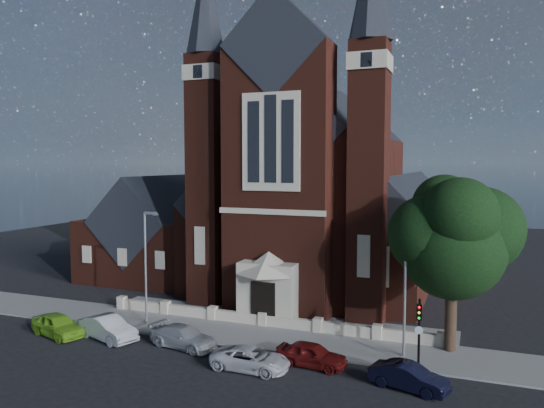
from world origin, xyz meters
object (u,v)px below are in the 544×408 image
Objects in this scene: traffic_signal at (419,325)px; car_navy at (409,377)px; parish_hall at (160,237)px; car_dark_red at (312,355)px; car_silver_b at (184,337)px; car_silver_a at (108,328)px; car_lime_van at (58,325)px; street_lamp_left at (147,261)px; car_white_suv at (251,359)px; street_lamp_right at (407,281)px; church at (327,197)px; street_tree at (454,240)px.

car_navy is (-0.17, -2.83, -1.92)m from traffic_signal.
parish_hall reaches higher than car_dark_red.
traffic_signal is 0.87× the size of car_silver_b.
car_lime_van is at bearing 118.32° from car_silver_a.
car_navy is (18.74, -4.41, -3.94)m from street_lamp_left.
car_dark_red is (3.01, 1.71, 0.07)m from car_white_suv.
parish_hall is 16.18m from street_lamp_left.
car_white_suv is at bearing 108.90° from car_navy.
car_silver_a is at bearing 106.28° from car_silver_b.
street_lamp_right reaches higher than car_navy.
traffic_signal is 14.27m from car_silver_b.
church is at bearing 2.67° from car_silver_b.
car_lime_van is at bearing 104.98° from car_navy.
street_lamp_right is (26.09, -14.00, 0.59)m from parish_hall.
church is at bearing 18.27° from car_dark_red.
parish_hall is at bearing 120.02° from street_lamp_left.
car_silver_b reaches higher than car_navy.
car_lime_van is (-11.97, -23.31, -7.43)m from church.
car_dark_red reaches higher than car_silver_b.
car_silver_b is 1.14× the size of car_dark_red.
car_dark_red reaches higher than car_white_suv.
parish_hall is 1.51× the size of street_lamp_left.
car_white_suv is at bearing -46.05° from parish_hall.
street_tree reaches higher than car_white_suv.
car_dark_red is (-5.69, -1.69, -1.89)m from traffic_signal.
car_dark_red is (8.36, -0.07, 0.02)m from car_silver_b.
car_silver_a is (3.58, 0.63, 0.01)m from car_lime_van.
church reaches higher than car_dark_red.
parish_hall is 29.62m from street_lamp_right.
car_silver_b is at bearing -162.60° from street_tree.
church reaches higher than street_lamp_right.
street_lamp_right is (18.00, 0.00, 0.00)m from street_lamp_left.
car_lime_van is 1.10× the size of car_navy.
car_silver_b is at bearing -97.84° from church.
street_tree is 26.05m from car_lime_van.
car_dark_red is (5.31, -22.21, -7.49)m from church.
car_silver_b is at bearing -65.36° from car_lime_van.
parish_hall is (-16.00, -4.94, -4.17)m from church.
street_lamp_right is at bearing -145.74° from street_tree.
car_silver_a is 13.70m from car_dark_red.
car_silver_a is (-18.48, -3.74, -3.83)m from street_lamp_right.
church is 26.81m from car_navy.
car_silver_a is (-20.98, -5.44, -6.19)m from street_tree.
street_tree is at bearing -50.88° from car_dark_red.
traffic_signal is at bearing -4.76° from street_lamp_left.
car_dark_red is 5.63m from car_navy.
street_lamp_left is 14.17m from car_dark_red.
church is 25.29m from car_silver_a.
street_lamp_left is at bearing 180.00° from street_lamp_right.
street_tree reaches higher than car_navy.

